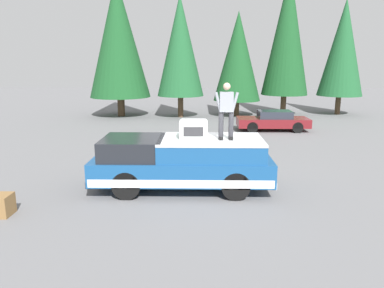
% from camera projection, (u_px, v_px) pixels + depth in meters
% --- Properties ---
extents(ground_plane, '(90.00, 90.00, 0.00)m').
position_uv_depth(ground_plane, '(205.00, 185.00, 11.83)').
color(ground_plane, slate).
extents(pickup_truck, '(2.01, 5.54, 1.65)m').
position_uv_depth(pickup_truck, '(182.00, 162.00, 11.30)').
color(pickup_truck, navy).
rests_on(pickup_truck, ground).
extents(compressor_unit, '(0.65, 0.84, 0.56)m').
position_uv_depth(compressor_unit, '(194.00, 129.00, 11.06)').
color(compressor_unit, silver).
rests_on(compressor_unit, pickup_truck).
extents(person_on_truck_bed, '(0.29, 0.72, 1.69)m').
position_uv_depth(person_on_truck_bed, '(226.00, 110.00, 10.76)').
color(person_on_truck_bed, '#333338').
rests_on(person_on_truck_bed, pickup_truck).
extents(parked_car_maroon, '(1.64, 4.10, 1.16)m').
position_uv_depth(parked_car_maroon, '(273.00, 121.00, 21.13)').
color(parked_car_maroon, maroon).
rests_on(parked_car_maroon, ground).
extents(wooden_crate, '(0.56, 0.56, 0.56)m').
position_uv_depth(wooden_crate, '(0.00, 205.00, 9.48)').
color(wooden_crate, olive).
rests_on(wooden_crate, ground).
extents(conifer_far_left, '(3.27, 3.27, 8.41)m').
position_uv_depth(conifer_far_left, '(343.00, 48.00, 26.65)').
color(conifer_far_left, '#4C3826').
rests_on(conifer_far_left, ground).
extents(conifer_left, '(3.38, 3.38, 10.33)m').
position_uv_depth(conifer_left, '(287.00, 33.00, 26.07)').
color(conifer_left, '#4C3826').
rests_on(conifer_left, ground).
extents(conifer_center_left, '(3.40, 3.40, 7.43)m').
position_uv_depth(conifer_center_left, '(238.00, 57.00, 26.05)').
color(conifer_center_left, '#4C3826').
rests_on(conifer_center_left, ground).
extents(conifer_center_right, '(3.30, 3.30, 8.46)m').
position_uv_depth(conifer_center_right, '(180.00, 46.00, 25.31)').
color(conifer_center_right, '#4C3826').
rests_on(conifer_center_right, ground).
extents(conifer_right, '(4.35, 4.35, 9.73)m').
position_uv_depth(conifer_right, '(118.00, 38.00, 25.68)').
color(conifer_right, '#4C3826').
rests_on(conifer_right, ground).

